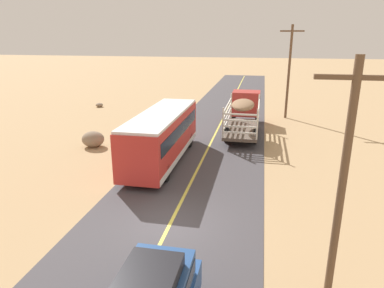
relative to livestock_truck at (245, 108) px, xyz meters
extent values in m
plane|color=tan|center=(-2.21, -17.35, -1.79)|extent=(240.00, 240.00, 0.00)
cube|color=#423F44|center=(-2.21, -17.35, -1.78)|extent=(8.00, 120.00, 0.02)
cube|color=#D8CC4C|center=(-2.21, -17.35, -1.77)|extent=(0.16, 117.60, 0.00)
cube|color=black|center=(-1.12, -23.51, 0.34)|extent=(1.42, 2.07, 0.36)
cube|color=#B2332D|center=(0.00, 2.16, 0.03)|extent=(2.50, 2.20, 2.20)
cube|color=#192333|center=(0.00, 2.16, 0.48)|extent=(2.53, 1.54, 0.70)
cube|color=brown|center=(0.00, -3.24, -1.07)|extent=(2.50, 6.40, 0.24)
cylinder|color=silver|center=(-1.19, -0.10, 0.15)|extent=(0.12, 0.12, 2.20)
cylinder|color=silver|center=(1.19, -0.10, 0.15)|extent=(0.12, 0.12, 2.20)
cylinder|color=silver|center=(-1.19, -6.38, 0.15)|extent=(0.12, 0.12, 2.20)
cylinder|color=silver|center=(1.19, -6.38, 0.15)|extent=(0.12, 0.12, 2.20)
cube|color=silver|center=(-1.21, -3.24, -0.51)|extent=(0.08, 6.30, 0.12)
cube|color=silver|center=(1.21, -3.24, -0.51)|extent=(0.08, 6.30, 0.12)
cube|color=silver|center=(0.00, -6.40, -0.51)|extent=(2.40, 0.08, 0.12)
cube|color=silver|center=(-1.21, -3.24, -0.07)|extent=(0.08, 6.30, 0.12)
cube|color=silver|center=(1.21, -3.24, -0.07)|extent=(0.08, 6.30, 0.12)
cube|color=silver|center=(0.00, -6.40, -0.07)|extent=(2.40, 0.08, 0.12)
cube|color=silver|center=(-1.21, -3.24, 0.37)|extent=(0.08, 6.30, 0.12)
cube|color=silver|center=(1.21, -3.24, 0.37)|extent=(0.08, 6.30, 0.12)
cube|color=silver|center=(0.00, -6.40, 0.37)|extent=(2.40, 0.08, 0.12)
cube|color=silver|center=(-1.21, -3.24, 0.81)|extent=(0.08, 6.30, 0.12)
cube|color=silver|center=(1.21, -3.24, 0.81)|extent=(0.08, 6.30, 0.12)
cube|color=silver|center=(0.00, -6.40, 0.81)|extent=(2.40, 0.08, 0.12)
ellipsoid|color=#8C6B4C|center=(0.00, -3.24, 0.90)|extent=(1.75, 3.84, 0.70)
cylinder|color=black|center=(-1.09, 2.16, -1.22)|extent=(0.32, 1.10, 1.10)
cylinder|color=black|center=(1.09, 2.16, -1.22)|extent=(0.32, 1.10, 1.10)
cylinder|color=black|center=(-1.09, -4.52, -1.22)|extent=(0.32, 1.10, 1.10)
cylinder|color=black|center=(1.09, -4.52, -1.22)|extent=(0.32, 1.10, 1.10)
cube|color=red|center=(-4.73, -9.62, -0.07)|extent=(2.50, 10.00, 2.70)
cube|color=white|center=(-4.73, -9.62, 1.36)|extent=(2.45, 9.80, 0.16)
cube|color=#192333|center=(-4.73, -9.62, 0.40)|extent=(2.54, 9.20, 0.80)
cube|color=silver|center=(-4.73, -9.62, -1.22)|extent=(2.53, 9.80, 0.36)
cylinder|color=black|center=(-5.83, -6.37, -1.27)|extent=(0.30, 1.00, 1.00)
cylinder|color=black|center=(-3.63, -6.37, -1.27)|extent=(0.30, 1.00, 1.00)
cylinder|color=black|center=(-5.83, -12.87, -1.27)|extent=(0.30, 1.00, 1.00)
cylinder|color=black|center=(-3.63, -12.87, -1.27)|extent=(0.30, 1.00, 1.00)
cylinder|color=brown|center=(3.82, -20.27, 1.90)|extent=(0.24, 0.24, 7.38)
cube|color=brown|center=(3.82, -20.27, 4.99)|extent=(2.20, 0.14, 0.14)
cylinder|color=brown|center=(3.82, 4.82, 2.63)|extent=(0.24, 0.24, 8.83)
cube|color=brown|center=(3.82, 4.82, 6.44)|extent=(2.20, 0.14, 0.14)
ellipsoid|color=#84705B|center=(-16.80, 6.31, -1.57)|extent=(0.82, 0.83, 0.45)
ellipsoid|color=#84705B|center=(-10.58, -7.68, -1.22)|extent=(1.63, 1.49, 1.15)
camera|label=1|loc=(1.35, -30.30, 6.06)|focal=32.63mm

